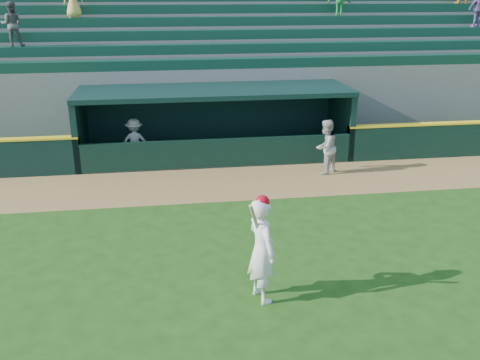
{
  "coord_description": "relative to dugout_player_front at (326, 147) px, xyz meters",
  "views": [
    {
      "loc": [
        -1.79,
        -10.57,
        5.75
      ],
      "look_at": [
        0.0,
        1.6,
        1.3
      ],
      "focal_mm": 40.0,
      "sensor_mm": 36.0,
      "label": 1
    }
  ],
  "objects": [
    {
      "name": "dugout_player_front",
      "position": [
        0.0,
        0.0,
        0.0
      ],
      "size": [
        1.1,
        1.07,
        1.79
      ],
      "primitive_type": "imported",
      "rotation": [
        0.0,
        0.0,
        3.82
      ],
      "color": "#A4A49E",
      "rests_on": "ground"
    },
    {
      "name": "warning_track",
      "position": [
        -3.35,
        -0.51,
        -0.89
      ],
      "size": [
        40.0,
        3.0,
        0.01
      ],
      "primitive_type": "cube",
      "color": "olive",
      "rests_on": "ground"
    },
    {
      "name": "stands",
      "position": [
        -3.33,
        7.16,
        1.5
      ],
      "size": [
        34.5,
        6.25,
        7.54
      ],
      "color": "slate",
      "rests_on": "ground"
    },
    {
      "name": "dugout",
      "position": [
        -3.35,
        2.59,
        0.46
      ],
      "size": [
        9.4,
        2.8,
        2.46
      ],
      "color": "slate",
      "rests_on": "ground"
    },
    {
      "name": "ground",
      "position": [
        -3.35,
        -5.41,
        -0.89
      ],
      "size": [
        120.0,
        120.0,
        0.0
      ],
      "primitive_type": "plane",
      "color": "#1E4511",
      "rests_on": "ground"
    },
    {
      "name": "dugout_player_inside",
      "position": [
        -6.14,
        1.89,
        -0.1
      ],
      "size": [
        1.04,
        0.61,
        1.59
      ],
      "primitive_type": "imported",
      "rotation": [
        0.0,
        0.0,
        3.16
      ],
      "color": "#A9A9A4",
      "rests_on": "ground"
    },
    {
      "name": "batter_at_plate",
      "position": [
        -3.41,
        -7.06,
        0.18
      ],
      "size": [
        0.73,
        0.89,
        2.18
      ],
      "color": "white",
      "rests_on": "ground"
    }
  ]
}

